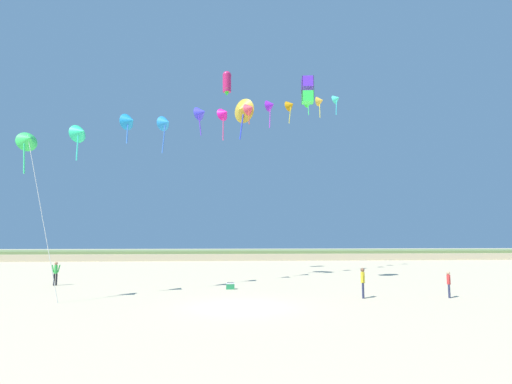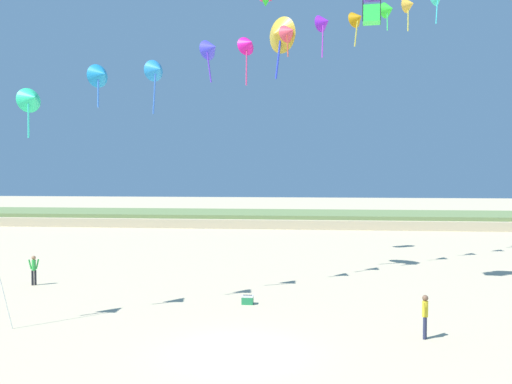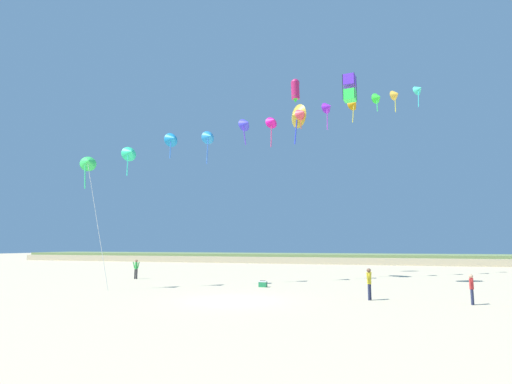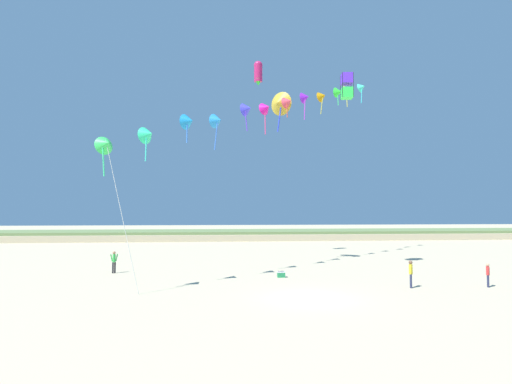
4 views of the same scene
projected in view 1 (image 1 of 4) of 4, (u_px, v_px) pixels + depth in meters
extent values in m
plane|color=beige|center=(242.00, 307.00, 20.03)|extent=(240.00, 240.00, 0.00)
cube|color=#BFAE8B|center=(230.00, 256.00, 68.21)|extent=(120.00, 13.32, 1.05)
cube|color=#6B844C|center=(230.00, 252.00, 68.29)|extent=(120.00, 11.32, 0.60)
cylinder|color=#282D4C|center=(449.00, 291.00, 23.07)|extent=(0.11, 0.11, 0.77)
cylinder|color=#282D4C|center=(449.00, 291.00, 23.19)|extent=(0.11, 0.11, 0.77)
cylinder|color=red|center=(449.00, 280.00, 23.21)|extent=(0.20, 0.20, 0.55)
cylinder|color=red|center=(449.00, 279.00, 23.05)|extent=(0.15, 0.20, 0.52)
cylinder|color=red|center=(448.00, 279.00, 23.37)|extent=(0.15, 0.20, 0.52)
sphere|color=tan|center=(448.00, 273.00, 23.25)|extent=(0.21, 0.21, 0.21)
cylinder|color=#282D4C|center=(363.00, 290.00, 23.05)|extent=(0.13, 0.13, 0.87)
cylinder|color=#282D4C|center=(363.00, 291.00, 22.90)|extent=(0.13, 0.13, 0.87)
cylinder|color=yellow|center=(363.00, 277.00, 23.06)|extent=(0.23, 0.23, 0.62)
cylinder|color=yellow|center=(363.00, 276.00, 23.26)|extent=(0.16, 0.22, 0.59)
cylinder|color=yellow|center=(363.00, 277.00, 22.88)|extent=(0.16, 0.22, 0.59)
sphere|color=brown|center=(362.00, 270.00, 23.11)|extent=(0.24, 0.24, 0.24)
cylinder|color=black|center=(54.00, 280.00, 29.25)|extent=(0.13, 0.13, 0.86)
cylinder|color=black|center=(56.00, 279.00, 29.32)|extent=(0.13, 0.13, 0.86)
cylinder|color=green|center=(56.00, 269.00, 29.37)|extent=(0.23, 0.23, 0.61)
cylinder|color=green|center=(53.00, 269.00, 29.29)|extent=(0.22, 0.15, 0.58)
cylinder|color=green|center=(59.00, 269.00, 29.46)|extent=(0.22, 0.15, 0.58)
sphere|color=#9E7051|center=(56.00, 263.00, 29.42)|extent=(0.23, 0.23, 0.23)
cone|color=#36DE5A|center=(28.00, 140.00, 21.77)|extent=(1.40, 1.37, 1.20)
cylinder|color=#39E587|center=(24.00, 158.00, 21.54)|extent=(0.19, 0.09, 1.67)
cone|color=#2BE696|center=(81.00, 132.00, 23.94)|extent=(1.32, 1.37, 1.17)
cylinder|color=#39E5C5|center=(77.00, 148.00, 23.71)|extent=(0.12, 0.12, 1.50)
cone|color=#1A8BD3|center=(130.00, 121.00, 26.16)|extent=(1.25, 1.32, 1.12)
cylinder|color=#3979E5|center=(127.00, 134.00, 25.95)|extent=(0.09, 0.11, 1.31)
cone|color=#268EDC|center=(166.00, 123.00, 28.81)|extent=(1.27, 1.28, 1.10)
cylinder|color=#3972E5|center=(164.00, 139.00, 28.55)|extent=(0.28, 0.32, 2.02)
cone|color=#4441ED|center=(202.00, 113.00, 31.27)|extent=(1.34, 1.38, 1.18)
cylinder|color=#6539E5|center=(200.00, 125.00, 31.03)|extent=(0.27, 0.21, 1.63)
cone|color=#EF1498|center=(225.00, 113.00, 33.49)|extent=(1.41, 1.37, 1.20)
cylinder|color=#E53977|center=(223.00, 128.00, 33.22)|extent=(0.08, 0.29, 2.17)
cone|color=#EE4555|center=(250.00, 108.00, 35.71)|extent=(1.41, 1.39, 1.20)
cylinder|color=#E55139|center=(249.00, 117.00, 35.50)|extent=(0.12, 0.16, 1.29)
cone|color=purple|center=(271.00, 105.00, 38.20)|extent=(1.31, 1.36, 1.16)
cylinder|color=#C139E5|center=(270.00, 117.00, 37.94)|extent=(0.13, 0.19, 2.04)
cone|color=#C4830A|center=(291.00, 105.00, 40.62)|extent=(1.40, 1.39, 1.20)
cylinder|color=yellow|center=(290.00, 115.00, 40.38)|extent=(0.24, 0.27, 1.69)
cone|color=#31EC33|center=(309.00, 102.00, 42.70)|extent=(1.30, 1.28, 1.12)
cylinder|color=#39E564|center=(308.00, 109.00, 42.49)|extent=(0.09, 0.21, 1.29)
cone|color=yellow|center=(320.00, 101.00, 45.47)|extent=(1.28, 1.31, 1.12)
cylinder|color=yellow|center=(320.00, 110.00, 45.22)|extent=(0.11, 0.27, 1.81)
cone|color=#41E4BC|center=(337.00, 99.00, 47.84)|extent=(1.44, 1.43, 1.23)
cylinder|color=#39E5E4|center=(336.00, 107.00, 47.59)|extent=(0.17, 0.09, 1.83)
cylinder|color=silver|center=(43.00, 218.00, 21.45)|extent=(1.94, 0.52, 9.02)
cube|color=#31EB4C|center=(308.00, 98.00, 32.85)|extent=(1.03, 1.03, 0.88)
cube|color=#602DE5|center=(307.00, 83.00, 33.00)|extent=(1.03, 1.03, 0.88)
cylinder|color=black|center=(313.00, 92.00, 33.37)|extent=(0.04, 0.04, 2.14)
cylinder|color=black|center=(301.00, 92.00, 33.40)|extent=(0.04, 0.04, 2.14)
cylinder|color=black|center=(302.00, 88.00, 32.48)|extent=(0.04, 0.04, 2.14)
cylinder|color=black|center=(314.00, 88.00, 32.45)|extent=(0.04, 0.04, 2.14)
cone|color=gold|center=(242.00, 110.00, 36.29)|extent=(2.23, 2.10, 2.28)
cone|color=blue|center=(242.00, 110.00, 36.29)|extent=(1.26, 1.19, 1.26)
cylinder|color=blue|center=(242.00, 126.00, 36.11)|extent=(0.41, 0.37, 2.39)
cylinder|color=#C2205C|center=(227.00, 83.00, 43.26)|extent=(1.07, 1.20, 1.99)
sphere|color=#C2205C|center=(227.00, 76.00, 43.37)|extent=(0.96, 0.96, 0.96)
cone|color=#2DE530|center=(227.00, 93.00, 43.14)|extent=(0.94, 0.94, 0.73)
sphere|color=black|center=(227.00, 73.00, 43.40)|extent=(0.20, 0.20, 0.20)
cube|color=#23844C|center=(230.00, 286.00, 27.11)|extent=(0.56, 0.40, 0.36)
cube|color=silver|center=(230.00, 283.00, 27.14)|extent=(0.58, 0.41, 0.06)
cylinder|color=black|center=(230.00, 282.00, 27.14)|extent=(0.45, 0.03, 0.03)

